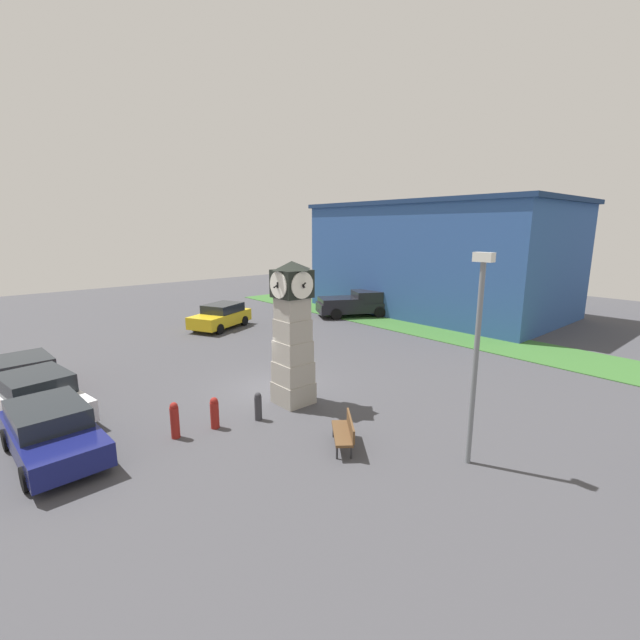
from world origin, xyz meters
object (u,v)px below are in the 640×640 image
(bollard_near_tower, at_px, (295,394))
(car_by_building, at_px, (52,430))
(bench, at_px, (345,431))
(street_lamp_near_road, at_px, (477,345))
(clock_tower, at_px, (293,335))
(bollard_far_row, at_px, (215,413))
(bollard_end_row, at_px, (175,420))
(bollard_mid_row, at_px, (258,406))
(car_navy_sedan, at_px, (26,375))
(car_far_lot, at_px, (221,316))
(pickup_truck, at_px, (355,304))
(car_near_tower, at_px, (39,398))

(bollard_near_tower, relative_size, car_by_building, 0.22)
(bench, distance_m, street_lamp_near_road, 4.47)
(clock_tower, bearing_deg, street_lamp_near_road, 9.53)
(bollard_far_row, height_order, bollard_end_row, bollard_end_row)
(bench, bearing_deg, bollard_mid_row, -164.51)
(bollard_far_row, xyz_separation_m, car_navy_sedan, (-7.67, -4.10, 0.19))
(bollard_mid_row, distance_m, car_by_building, 5.97)
(bollard_end_row, distance_m, bench, 5.23)
(car_far_lot, relative_size, pickup_truck, 0.82)
(car_navy_sedan, distance_m, pickup_truck, 20.54)
(bollard_near_tower, bearing_deg, clock_tower, 147.63)
(car_navy_sedan, bearing_deg, pickup_truck, 95.65)
(bollard_near_tower, relative_size, street_lamp_near_road, 0.17)
(bollard_mid_row, distance_m, bench, 3.37)
(bollard_end_row, relative_size, bench, 0.73)
(clock_tower, height_order, car_far_lot, clock_tower)
(car_by_building, distance_m, street_lamp_near_road, 11.98)
(clock_tower, bearing_deg, bollard_end_row, -92.81)
(pickup_truck, bearing_deg, bollard_near_tower, -53.00)
(bollard_near_tower, bearing_deg, bollard_far_row, -97.81)
(car_near_tower, bearing_deg, street_lamp_near_road, 37.80)
(car_navy_sedan, relative_size, car_near_tower, 0.97)
(car_by_building, bearing_deg, bollard_mid_row, 71.45)
(car_by_building, relative_size, pickup_truck, 0.79)
(clock_tower, bearing_deg, bollard_near_tower, -32.37)
(bollard_end_row, bearing_deg, pickup_truck, 118.38)
(bollard_near_tower, height_order, car_by_building, car_by_building)
(bollard_mid_row, xyz_separation_m, bench, (3.25, 0.90, 0.03))
(car_far_lot, bearing_deg, bollard_end_row, -33.64)
(bollard_far_row, relative_size, car_by_building, 0.23)
(car_navy_sedan, bearing_deg, bollard_mid_row, 34.17)
(clock_tower, height_order, bollard_near_tower, clock_tower)
(pickup_truck, relative_size, bench, 3.61)
(bollard_end_row, height_order, car_navy_sedan, car_navy_sedan)
(bollard_far_row, bearing_deg, bench, 31.95)
(bollard_near_tower, distance_m, pickup_truck, 16.78)
(bollard_far_row, relative_size, street_lamp_near_road, 0.18)
(car_far_lot, relative_size, bench, 2.96)
(car_by_building, bearing_deg, clock_tower, 78.61)
(street_lamp_near_road, bearing_deg, bollard_end_row, -140.55)
(bollard_near_tower, relative_size, bollard_mid_row, 1.01)
(clock_tower, xyz_separation_m, bollard_near_tower, (0.38, -0.24, -2.06))
(bollard_mid_row, relative_size, bench, 0.62)
(car_navy_sedan, bearing_deg, street_lamp_near_road, 30.59)
(bollard_mid_row, distance_m, car_far_lot, 14.26)
(bollard_far_row, bearing_deg, car_far_lot, 150.86)
(bollard_mid_row, bearing_deg, car_far_lot, 156.55)
(car_by_building, distance_m, pickup_truck, 22.18)
(car_near_tower, bearing_deg, car_far_lot, 126.61)
(clock_tower, bearing_deg, car_far_lot, 163.01)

